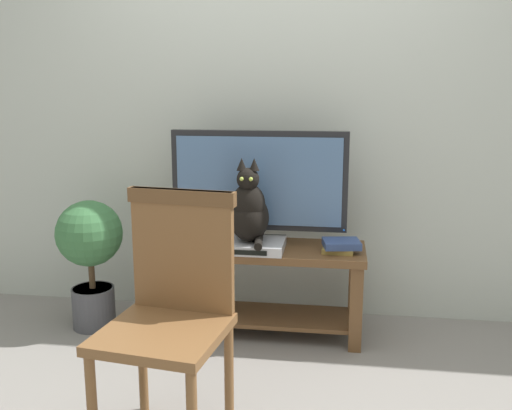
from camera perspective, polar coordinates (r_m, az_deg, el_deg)
ground_plane at (r=3.00m, az=0.06°, el=-16.82°), size 12.00×12.00×0.00m
back_wall at (r=3.58m, az=2.30°, el=11.22°), size 7.00×0.12×2.80m
tv_stand at (r=3.36m, az=0.12°, el=-6.97°), size 1.24×0.43×0.53m
tv at (r=3.29m, az=0.29°, el=2.12°), size 1.02×0.20×0.66m
media_box at (r=3.23m, az=-0.66°, el=-4.04°), size 0.39×0.30×0.05m
cat at (r=3.17m, az=-0.69°, el=-0.56°), size 0.22×0.34×0.48m
wooden_chair at (r=2.35m, az=-8.41°, el=-9.44°), size 0.53×0.53×1.03m
book_stack at (r=3.22m, az=8.44°, el=-4.05°), size 0.22×0.20×0.07m
potted_plant at (r=3.53m, az=-16.27°, el=-4.34°), size 0.39×0.39×0.78m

